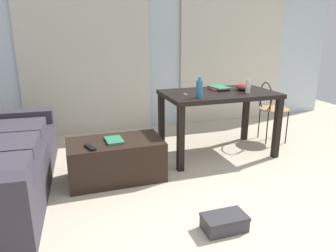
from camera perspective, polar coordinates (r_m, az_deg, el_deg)
ground_plane at (r=3.49m, az=9.48°, el=-8.46°), size 7.74×7.74×0.00m
wall_back at (r=5.03m, az=-0.82°, el=14.71°), size 6.16×0.10×2.59m
curtains at (r=4.95m, az=-0.51°, el=13.47°), size 4.21×0.03×2.38m
coffee_table at (r=3.31m, az=-9.47°, el=-6.05°), size 0.96×0.53×0.41m
craft_table at (r=3.85m, az=9.18°, el=4.56°), size 1.34×0.80×0.78m
wire_chair at (r=4.52m, az=18.08°, el=3.72°), size 0.40×0.42×0.83m
bottle_near at (r=3.81m, az=14.37°, el=7.05°), size 0.06×0.06×0.20m
bottle_far at (r=3.44m, az=5.75°, el=6.75°), size 0.07×0.07×0.23m
bowl at (r=4.00m, az=13.55°, el=6.98°), size 0.19×0.19×0.09m
book_stack at (r=4.00m, az=9.25°, el=6.86°), size 0.22×0.31×0.04m
scissors at (r=3.66m, az=3.08°, el=5.87°), size 0.05×0.10×0.00m
tv_remote_primary at (r=3.07m, az=-14.00°, el=-3.80°), size 0.10×0.18×0.02m
magazine at (r=3.21m, az=-9.79°, el=-2.57°), size 0.18×0.25×0.02m
shoebox at (r=2.57m, az=10.22°, el=-16.88°), size 0.34×0.20×0.12m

